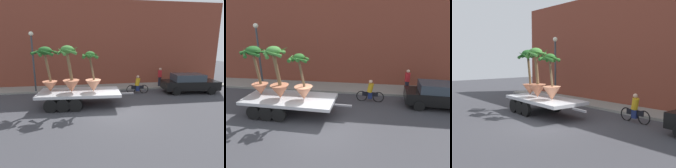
{
  "view_description": "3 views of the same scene",
  "coord_description": "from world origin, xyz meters",
  "views": [
    {
      "loc": [
        -1.8,
        -10.39,
        4.04
      ],
      "look_at": [
        -0.01,
        1.43,
        1.4
      ],
      "focal_mm": 29.4,
      "sensor_mm": 36.0,
      "label": 1
    },
    {
      "loc": [
        2.12,
        -8.95,
        5.44
      ],
      "look_at": [
        0.56,
        2.14,
        1.7
      ],
      "focal_mm": 32.62,
      "sensor_mm": 36.0,
      "label": 2
    },
    {
      "loc": [
        10.16,
        -7.57,
        3.28
      ],
      "look_at": [
        -0.51,
        1.59,
        1.92
      ],
      "focal_mm": 41.85,
      "sensor_mm": 36.0,
      "label": 3
    }
  ],
  "objects": [
    {
      "name": "sidewalk",
      "position": [
        0.0,
        6.1,
        0.07
      ],
      "size": [
        24.0,
        2.2,
        0.15
      ],
      "primitive_type": "cube",
      "color": "gray",
      "rests_on": "ground"
    },
    {
      "name": "potted_palm_front",
      "position": [
        -4.13,
        1.72,
        2.42
      ],
      "size": [
        1.6,
        1.6,
        2.89
      ],
      "color": "#C17251",
      "rests_on": "flatbed_trailer"
    },
    {
      "name": "potted_palm_rear",
      "position": [
        -2.72,
        1.34,
        2.24
      ],
      "size": [
        1.4,
        1.47,
        2.96
      ],
      "color": "#C17251",
      "rests_on": "flatbed_trailer"
    },
    {
      "name": "building_facade",
      "position": [
        0.0,
        7.8,
        3.99
      ],
      "size": [
        24.0,
        1.2,
        7.98
      ],
      "primitive_type": "cube",
      "color": "brown",
      "rests_on": "ground"
    },
    {
      "name": "flatbed_trailer",
      "position": [
        -2.41,
        1.46,
        0.75
      ],
      "size": [
        6.29,
        2.59,
        0.98
      ],
      "color": "#B7BABF",
      "rests_on": "ground"
    },
    {
      "name": "street_lamp",
      "position": [
        -5.88,
        5.3,
        3.23
      ],
      "size": [
        0.36,
        0.36,
        4.83
      ],
      "color": "#383D42",
      "rests_on": "sidewalk"
    },
    {
      "name": "cyclist",
      "position": [
        2.48,
        3.85,
        0.67
      ],
      "size": [
        1.84,
        0.36,
        1.54
      ],
      "color": "black",
      "rests_on": "ground"
    },
    {
      "name": "ground_plane",
      "position": [
        0.0,
        0.0,
        0.0
      ],
      "size": [
        60.0,
        60.0,
        0.0
      ],
      "primitive_type": "plane",
      "color": "#38383D"
    },
    {
      "name": "potted_palm_middle",
      "position": [
        -1.31,
        1.33,
        1.94
      ],
      "size": [
        1.22,
        1.12,
        2.6
      ],
      "color": "tan",
      "rests_on": "flatbed_trailer"
    }
  ]
}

